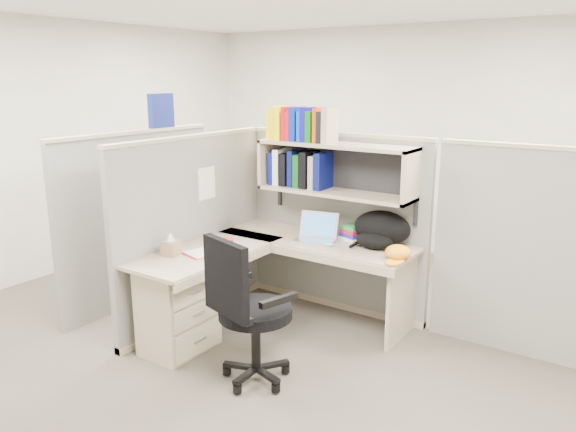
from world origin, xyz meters
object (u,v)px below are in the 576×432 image
Objects in this scene: backpack at (379,229)px; task_chair at (250,333)px; laptop at (315,228)px; desk at (216,291)px; snack_canister at (227,245)px.

task_chair is (-0.33, -1.32, -0.49)m from backpack.
backpack is (0.51, 0.18, 0.02)m from laptop.
laptop reaches higher than desk.
task_chair is at bearing -92.71° from laptop.
desk is 1.61× the size of task_chair.
task_chair is (0.18, -1.14, -0.47)m from laptop.
desk is 0.39m from snack_canister.
desk is 17.45× the size of snack_canister.
task_chair is (0.61, -0.34, -0.06)m from desk.
laptop is at bearing -145.29° from backpack.
laptop is 0.32× the size of task_chair.
snack_canister is (-0.02, 0.18, 0.34)m from desk.
backpack is 0.45× the size of task_chair.
backpack is at bearing 76.10° from task_chair.
snack_canister is (-0.96, -0.80, -0.09)m from backpack.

